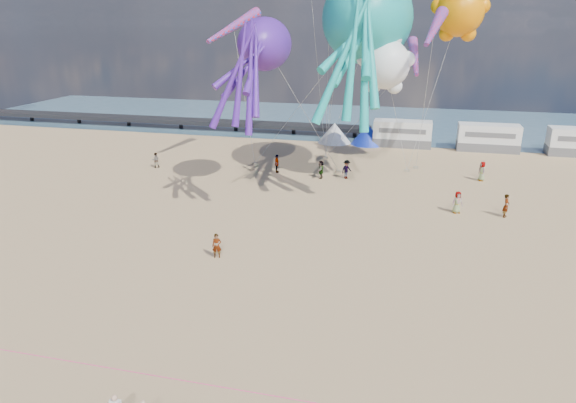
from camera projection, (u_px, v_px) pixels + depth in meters
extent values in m
plane|color=tan|center=(247.00, 319.00, 25.11)|extent=(120.00, 120.00, 0.00)
plane|color=#3C5F74|center=(363.00, 121.00, 75.54)|extent=(120.00, 120.00, 0.00)
cube|color=black|center=(154.00, 120.00, 71.45)|extent=(60.00, 3.00, 0.50)
cube|color=silver|center=(402.00, 134.00, 59.95)|extent=(6.60, 2.50, 3.00)
cube|color=silver|center=(488.00, 138.00, 57.81)|extent=(6.60, 2.50, 3.00)
cone|color=white|center=(334.00, 133.00, 61.85)|extent=(4.00, 4.00, 2.40)
cone|color=#1933CC|center=(368.00, 134.00, 60.95)|extent=(4.00, 4.00, 2.40)
cylinder|color=#F2338C|center=(208.00, 385.00, 20.52)|extent=(34.00, 0.03, 0.03)
imported|color=tan|center=(217.00, 246.00, 31.47)|extent=(0.66, 0.53, 1.56)
imported|color=#7F6659|center=(457.00, 202.00, 38.90)|extent=(0.74, 0.63, 1.71)
imported|color=#7F6659|center=(347.00, 169.00, 47.54)|extent=(1.05, 1.09, 1.77)
imported|color=#7F6659|center=(277.00, 164.00, 49.44)|extent=(0.81, 1.23, 1.78)
imported|color=#7F6659|center=(321.00, 169.00, 47.69)|extent=(0.47, 1.01, 1.68)
imported|color=#7F6659|center=(506.00, 206.00, 38.05)|extent=(1.05, 1.73, 1.78)
imported|color=#7F6659|center=(482.00, 171.00, 46.89)|extent=(0.62, 0.76, 1.81)
imported|color=#7F6659|center=(156.00, 160.00, 51.27)|extent=(0.87, 0.74, 1.52)
cube|color=gray|center=(255.00, 164.00, 52.40)|extent=(0.50, 0.35, 0.22)
cube|color=gray|center=(339.00, 171.00, 49.74)|extent=(0.50, 0.35, 0.22)
cube|color=gray|center=(407.00, 171.00, 49.93)|extent=(0.50, 0.35, 0.22)
cube|color=gray|center=(416.00, 168.00, 51.02)|extent=(0.50, 0.35, 0.22)
cube|color=gray|center=(326.00, 158.00, 54.74)|extent=(0.50, 0.35, 0.22)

